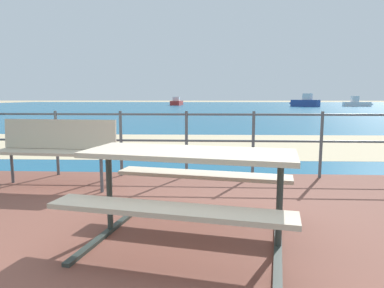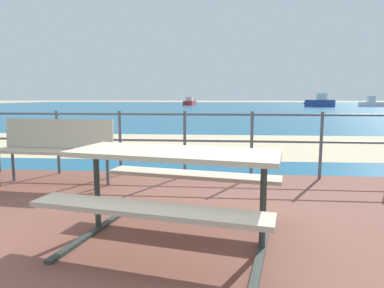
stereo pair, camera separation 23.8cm
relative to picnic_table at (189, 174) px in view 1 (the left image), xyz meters
name	(u,v)px [view 1 (the left image)]	position (x,y,z in m)	size (l,w,h in m)	color
ground_plane	(167,250)	(-0.17, -0.08, -0.62)	(240.00, 240.00, 0.00)	tan
patio_paving	(167,247)	(-0.17, -0.08, -0.59)	(6.40, 5.20, 0.06)	brown
sea_water	(206,107)	(-0.17, 39.92, -0.61)	(90.00, 90.00, 0.01)	#145B84
beach_strip	(196,145)	(-0.17, 6.15, -0.61)	(54.00, 4.60, 0.01)	beige
picnic_table	(189,174)	(0.00, 0.00, 0.00)	(1.90, 1.64, 0.75)	#BCAD93
park_bench	(56,145)	(-1.85, 1.67, -0.01)	(1.60, 0.54, 0.88)	#BCAD93
railing_fence	(186,136)	(-0.17, 2.31, 0.04)	(5.94, 0.04, 0.97)	#4C5156
boat_near	(304,102)	(12.42, 42.36, -0.05)	(3.61, 3.51, 1.70)	#2D478C
boat_mid	(177,102)	(-4.91, 51.18, -0.18)	(1.65, 5.51, 1.28)	red
boat_far	(357,103)	(19.59, 43.55, -0.18)	(3.85, 1.52, 1.37)	silver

